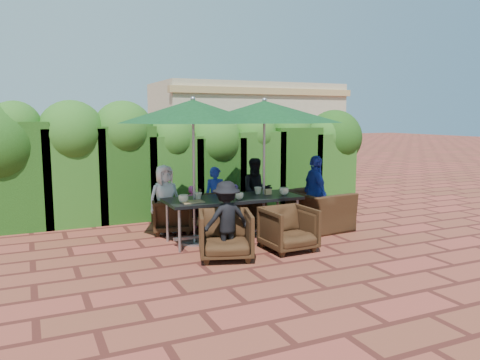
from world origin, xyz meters
name	(u,v)px	position (x,y,z in m)	size (l,w,h in m)	color
ground	(236,237)	(0.00, 0.00, 0.00)	(80.00, 80.00, 0.00)	maroon
dining_table	(233,202)	(-0.12, -0.14, 0.68)	(2.35, 0.90, 0.75)	black
umbrella_left	(193,112)	(-0.81, -0.09, 2.21)	(2.47, 2.47, 2.46)	gray
umbrella_right	(264,112)	(0.52, -0.07, 2.21)	(2.73, 2.73, 2.46)	gray
chair_far_left	(171,213)	(-0.96, 0.81, 0.36)	(0.69, 0.65, 0.71)	black
chair_far_mid	(219,207)	(-0.03, 0.73, 0.41)	(0.79, 0.74, 0.82)	black
chair_far_right	(247,206)	(0.62, 0.85, 0.37)	(0.71, 0.67, 0.74)	black
chair_near_left	(225,232)	(-0.66, -1.09, 0.40)	(0.78, 0.73, 0.80)	black
chair_near_right	(289,227)	(0.43, -1.10, 0.39)	(0.75, 0.70, 0.77)	black
chair_end_right	(319,204)	(1.68, -0.08, 0.49)	(1.12, 0.73, 0.97)	black
adult_far_left	(165,199)	(-1.05, 0.89, 0.63)	(0.62, 0.37, 1.26)	white
adult_far_mid	(216,197)	(-0.05, 0.85, 0.59)	(0.42, 0.34, 1.18)	#1E35A7
adult_far_right	(256,191)	(0.82, 0.83, 0.66)	(0.63, 0.39, 1.31)	black
adult_near_left	(226,219)	(-0.62, -1.03, 0.59)	(0.75, 0.34, 1.17)	black
adult_end_right	(315,193)	(1.59, -0.10, 0.71)	(0.83, 0.41, 1.41)	#1E35A7
child_left	(193,207)	(-0.48, 0.94, 0.41)	(0.30, 0.24, 0.82)	#E651A9
child_right	(236,205)	(0.39, 0.89, 0.40)	(0.29, 0.24, 0.81)	#8855B8
pedestrian_a	(233,160)	(1.74, 4.10, 0.96)	(1.79, 0.64, 1.91)	green
pedestrian_b	(250,160)	(2.44, 4.52, 0.91)	(0.87, 0.53, 1.82)	#E651A9
pedestrian_c	(286,162)	(3.48, 4.27, 0.83)	(1.06, 0.49, 1.66)	gray
cup_a	(183,199)	(-1.05, -0.27, 0.82)	(0.17, 0.17, 0.13)	beige
cup_b	(198,196)	(-0.74, -0.09, 0.81)	(0.13, 0.13, 0.12)	beige
cup_c	(239,196)	(-0.11, -0.36, 0.81)	(0.15, 0.15, 0.12)	beige
cup_d	(258,190)	(0.42, -0.02, 0.81)	(0.14, 0.14, 0.13)	beige
cup_e	(284,191)	(0.80, -0.29, 0.82)	(0.17, 0.17, 0.13)	beige
ketchup_bottle	(224,193)	(-0.28, -0.09, 0.83)	(0.04, 0.04, 0.17)	#B20C0A
sauce_bottle	(227,192)	(-0.19, -0.04, 0.83)	(0.04, 0.04, 0.17)	#4C230C
serving_tray	(193,202)	(-0.91, -0.30, 0.76)	(0.35, 0.25, 0.02)	#A27E4E
number_block_left	(222,196)	(-0.34, -0.19, 0.80)	(0.12, 0.06, 0.10)	tan
number_block_right	(268,192)	(0.57, -0.13, 0.80)	(0.12, 0.06, 0.10)	tan
hedge_wall	(179,154)	(-0.32, 2.32, 1.32)	(9.10, 1.60, 2.46)	#19350E
building	(246,132)	(3.50, 6.99, 1.61)	(6.20, 3.08, 3.20)	#C1B28F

